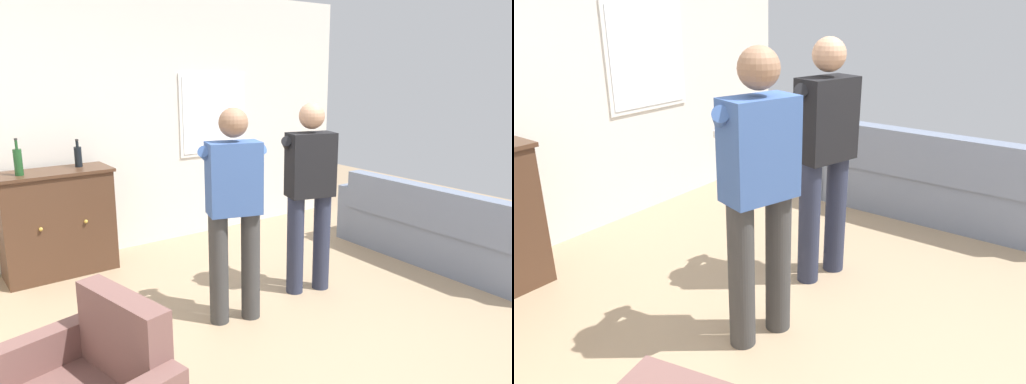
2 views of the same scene
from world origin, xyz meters
TOP-DOWN VIEW (x-y plane):
  - ground at (0.00, 0.00)m, footprint 10.40×10.40m
  - wall_back_with_window at (0.02, 2.66)m, footprint 5.20×0.15m
  - couch at (1.99, 0.31)m, footprint 0.57×2.35m
  - person_standing_left at (-0.34, 0.52)m, footprint 0.53×0.52m
  - person_standing_right at (0.49, 0.60)m, footprint 0.54×0.52m

SIDE VIEW (x-z plane):
  - ground at x=0.00m, z-range 0.00..0.00m
  - couch at x=1.99m, z-range -0.08..0.75m
  - person_standing_left at x=-0.34m, z-range 0.10..1.78m
  - person_standing_right at x=0.49m, z-range 0.10..1.78m
  - wall_back_with_window at x=0.02m, z-range 0.00..2.80m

